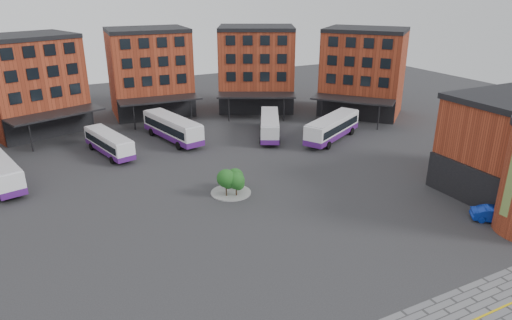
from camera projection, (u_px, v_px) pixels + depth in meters
name	position (u px, v px, depth m)	size (l,w,h in m)	color
ground	(267.00, 251.00, 39.00)	(160.00, 160.00, 0.00)	#28282B
main_building	(114.00, 88.00, 66.21)	(94.14, 42.48, 14.60)	#9A3B21
tree_island	(233.00, 180.00, 48.98)	(4.40, 4.40, 3.13)	gray
bus_c	(109.00, 143.00, 60.59)	(4.84, 10.91, 2.99)	white
bus_d	(172.00, 128.00, 65.99)	(5.48, 12.90, 3.54)	white
bus_e	(270.00, 125.00, 67.88)	(7.67, 11.27, 3.21)	silver
bus_f	(332.00, 127.00, 66.26)	(12.25, 8.40, 3.49)	white
blue_car	(495.00, 215.00, 43.64)	(1.52, 4.37, 1.44)	#0C2AA0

